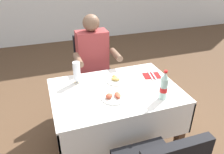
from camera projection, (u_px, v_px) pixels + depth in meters
name	position (u px, v px, depth m)	size (l,w,h in m)	color
ground_plane	(119.00, 144.00, 2.43)	(11.00, 11.00, 0.00)	brown
main_dining_table	(115.00, 104.00, 2.12)	(1.17, 0.82, 0.73)	white
chair_far_diner_seat	(94.00, 69.00, 2.79)	(0.44, 0.50, 0.97)	black
seated_diner_far	(94.00, 62.00, 2.62)	(0.50, 0.46, 1.26)	#282D42
plate_near_camera	(114.00, 97.00, 1.91)	(0.23, 0.23, 0.05)	white
plate_far_diner	(117.00, 80.00, 2.18)	(0.23, 0.23, 0.05)	white
beer_glass_left	(77.00, 72.00, 2.10)	(0.07, 0.07, 0.22)	white
cola_bottle_primary	(164.00, 86.00, 1.86)	(0.07, 0.07, 0.27)	silver
napkin_cutlery_set	(152.00, 76.00, 2.26)	(0.19, 0.20, 0.01)	maroon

